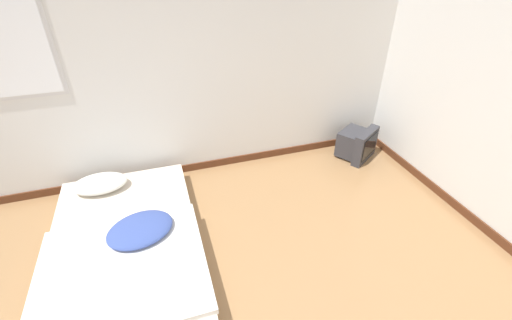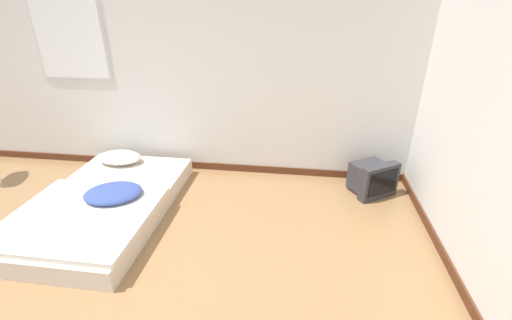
% 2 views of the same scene
% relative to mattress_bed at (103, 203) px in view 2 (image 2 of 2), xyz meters
% --- Properties ---
extents(wall_back, '(8.19, 0.08, 2.60)m').
position_rel_mattress_bed_xyz_m(wall_back, '(0.31, 1.15, 1.16)').
color(wall_back, silver).
rests_on(wall_back, ground_plane).
extents(mattress_bed, '(1.25, 1.98, 0.33)m').
position_rel_mattress_bed_xyz_m(mattress_bed, '(0.00, 0.00, 0.00)').
color(mattress_bed, beige).
rests_on(mattress_bed, ground_plane).
extents(crt_tv, '(0.55, 0.53, 0.39)m').
position_rel_mattress_bed_xyz_m(crt_tv, '(2.77, 0.79, 0.06)').
color(crt_tv, '#333338').
rests_on(crt_tv, ground_plane).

